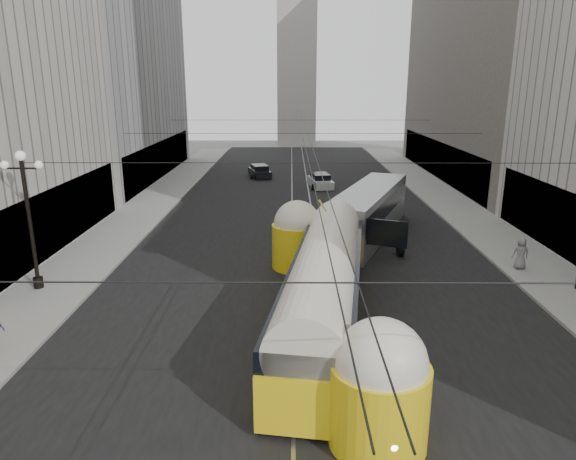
{
  "coord_description": "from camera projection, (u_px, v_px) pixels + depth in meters",
  "views": [
    {
      "loc": [
        -0.82,
        -4.23,
        9.28
      ],
      "look_at": [
        -0.95,
        16.23,
        3.47
      ],
      "focal_mm": 32.0,
      "sensor_mm": 36.0,
      "label": 1
    }
  ],
  "objects": [
    {
      "name": "sedan_white_far",
      "position": [
        320.0,
        181.0,
        47.96
      ],
      "size": [
        2.36,
        4.32,
        1.29
      ],
      "color": "silver",
      "rests_on": "ground"
    },
    {
      "name": "streetcar",
      "position": [
        325.0,
        285.0,
        19.95
      ],
      "size": [
        4.63,
        16.41,
        3.63
      ],
      "color": "yellow",
      "rests_on": "ground"
    },
    {
      "name": "rail_right",
      "position": [
        312.0,
        215.0,
        37.86
      ],
      "size": [
        0.12,
        85.0,
        0.04
      ],
      "primitive_type": "cube",
      "color": "gray",
      "rests_on": "ground"
    },
    {
      "name": "catenary",
      "position": [
        305.0,
        136.0,
        35.28
      ],
      "size": [
        25.0,
        72.0,
        0.23
      ],
      "color": "black",
      "rests_on": "ground"
    },
    {
      "name": "building_right_far",
      "position": [
        513.0,
        7.0,
        48.19
      ],
      "size": [
        12.6,
        32.6,
        32.6
      ],
      "color": "#514C47",
      "rests_on": "ground"
    },
    {
      "name": "pedestrian_sidewalk_right",
      "position": [
        521.0,
        253.0,
        26.2
      ],
      "size": [
        0.82,
        0.52,
        1.65
      ],
      "primitive_type": "imported",
      "rotation": [
        0.0,
        0.0,
        3.11
      ],
      "color": "slate",
      "rests_on": "sidewalk_right"
    },
    {
      "name": "rail_left",
      "position": [
        292.0,
        215.0,
        37.86
      ],
      "size": [
        0.12,
        85.0,
        0.04
      ],
      "primitive_type": "cube",
      "color": "gray",
      "rests_on": "ground"
    },
    {
      "name": "sidewalk_right",
      "position": [
        451.0,
        204.0,
        41.13
      ],
      "size": [
        4.0,
        72.0,
        0.15
      ],
      "primitive_type": "cube",
      "color": "gray",
      "rests_on": "ground"
    },
    {
      "name": "lamppost_left_mid",
      "position": [
        28.0,
        213.0,
        22.97
      ],
      "size": [
        1.86,
        0.44,
        6.37
      ],
      "color": "black",
      "rests_on": "sidewalk_left"
    },
    {
      "name": "city_bus",
      "position": [
        368.0,
        210.0,
        32.19
      ],
      "size": [
        6.81,
        12.52,
        3.07
      ],
      "color": "#95989A",
      "rests_on": "ground"
    },
    {
      "name": "distant_tower",
      "position": [
        297.0,
        46.0,
        79.46
      ],
      "size": [
        6.0,
        6.0,
        31.36
      ],
      "color": "#B2AFA8",
      "rests_on": "ground"
    },
    {
      "name": "building_left_far",
      "position": [
        91.0,
        30.0,
        48.98
      ],
      "size": [
        12.6,
        28.6,
        28.6
      ],
      "color": "#999999",
      "rests_on": "ground"
    },
    {
      "name": "road",
      "position": [
        302.0,
        215.0,
        37.86
      ],
      "size": [
        20.0,
        85.0,
        0.02
      ],
      "primitive_type": "cube",
      "color": "black",
      "rests_on": "ground"
    },
    {
      "name": "sedan_dark_far",
      "position": [
        260.0,
        172.0,
        53.26
      ],
      "size": [
        2.71,
        4.33,
        1.27
      ],
      "color": "black",
      "rests_on": "ground"
    },
    {
      "name": "sidewalk_left",
      "position": [
        152.0,
        203.0,
        41.28
      ],
      "size": [
        4.0,
        72.0,
        0.15
      ],
      "primitive_type": "cube",
      "color": "gray",
      "rests_on": "ground"
    }
  ]
}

